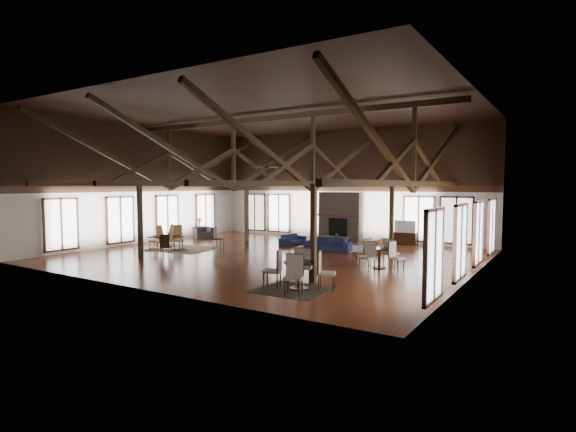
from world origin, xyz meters
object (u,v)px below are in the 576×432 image
Objects in this scene: sofa_orange at (376,244)px; armchair at (203,233)px; sofa_navy_left at (293,239)px; tv_console at (405,238)px; sofa_navy_front at (328,244)px; coffee_table at (334,238)px; cafe_table_near at (299,270)px; cafe_table_far at (379,254)px.

armchair reaches higher than sofa_orange.
sofa_navy_left is 5.70m from tv_console.
sofa_navy_front is 8.18m from armchair.
coffee_table is (-2.01, -0.26, 0.20)m from sofa_orange.
coffee_table is at bearing -89.39° from sofa_orange.
sofa_orange is at bearing -84.52° from sofa_navy_left.
sofa_orange is 8.73m from cafe_table_near.
coffee_table is at bearing -86.33° from sofa_navy_left.
coffee_table is 1.42× the size of armchair.
armchair is (-9.85, -1.06, 0.07)m from sofa_orange.
coffee_table is 5.56m from cafe_table_far.
armchair is at bearing -160.45° from tv_console.
sofa_navy_front is 1.06× the size of cafe_table_far.
cafe_table_far is at bearing -47.92° from sofa_navy_front.
sofa_orange is (4.29, 0.40, -0.00)m from sofa_navy_left.
sofa_navy_front is 2.85m from sofa_navy_left.
cafe_table_far is (3.50, -2.73, 0.20)m from sofa_navy_front.
cafe_table_near reaches higher than sofa_navy_left.
sofa_navy_front reaches higher than coffee_table.
sofa_orange is 2.69m from tv_console.
tv_console reaches higher than sofa_navy_left.
sofa_orange is at bearing 112.97° from cafe_table_far.
cafe_table_near is at bearing -146.91° from sofa_navy_left.
tv_console is (10.39, 3.69, -0.02)m from armchair.
cafe_table_far reaches higher than sofa_navy_front.
cafe_table_far is 7.04m from tv_console.
cafe_table_near is 4.44m from cafe_table_far.
tv_console is (2.22, 4.19, -0.01)m from sofa_navy_front.
armchair reaches higher than sofa_navy_left.
cafe_table_near is at bearing -99.77° from cafe_table_far.
sofa_orange is 2.04m from coffee_table.
armchair is (-5.57, -0.66, 0.07)m from sofa_navy_left.
sofa_navy_left is 1.22× the size of coffee_table.
sofa_navy_front is at bearing -67.89° from coffee_table.
cafe_table_near is at bearing -78.85° from sofa_navy_front.
sofa_orange is 0.84× the size of cafe_table_far.
cafe_table_near reaches higher than sofa_navy_front.
sofa_navy_front is 2.29m from sofa_orange.
armchair is at bearing -166.33° from coffee_table.
cafe_table_far reaches higher than armchair.
coffee_table is at bearing -131.43° from tv_console.
sofa_navy_left is 0.85× the size of cafe_table_far.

